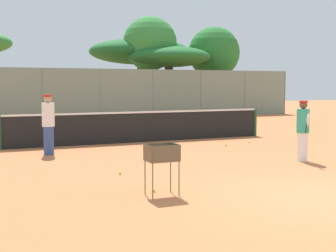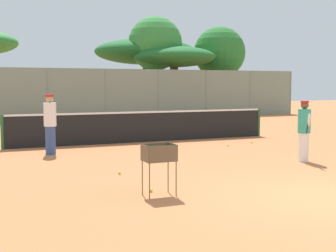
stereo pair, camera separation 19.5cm
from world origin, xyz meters
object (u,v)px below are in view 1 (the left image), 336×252
(player_white_outfit, at_px, (303,130))
(player_red_cap, at_px, (48,124))
(parked_car, at_px, (81,107))
(ball_cart, at_px, (163,157))
(tennis_net, at_px, (143,126))

(player_white_outfit, height_order, player_red_cap, player_red_cap)
(player_red_cap, bearing_deg, player_white_outfit, -124.91)
(player_white_outfit, distance_m, parked_car, 18.51)
(player_white_outfit, relative_size, ball_cart, 1.69)
(tennis_net, distance_m, parked_car, 12.99)
(player_red_cap, relative_size, ball_cart, 1.84)
(player_white_outfit, distance_m, ball_cart, 5.24)
(player_red_cap, relative_size, parked_car, 0.41)
(player_white_outfit, xyz_separation_m, parked_car, (-1.28, 18.47, -0.16))
(tennis_net, bearing_deg, player_white_outfit, -67.30)
(player_red_cap, distance_m, ball_cart, 5.95)
(tennis_net, relative_size, ball_cart, 10.20)
(player_white_outfit, height_order, parked_car, parked_car)
(player_white_outfit, distance_m, player_red_cap, 7.01)
(player_red_cap, height_order, parked_car, player_red_cap)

